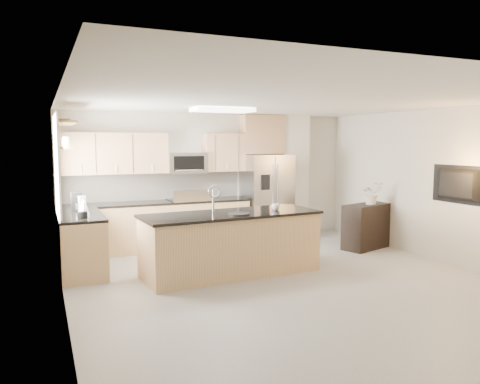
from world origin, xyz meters
name	(u,v)px	position (x,y,z in m)	size (l,w,h in m)	color
floor	(290,284)	(0.00, 0.00, 0.00)	(6.50, 6.50, 0.00)	#ADACA5
ceiling	(292,100)	(0.00, 0.00, 2.60)	(6.00, 6.50, 0.02)	silver
wall_back	(212,178)	(0.00, 3.25, 1.30)	(6.00, 0.02, 2.60)	beige
wall_left	(62,206)	(-3.00, 0.00, 1.30)	(0.02, 6.50, 2.60)	beige
wall_right	(449,186)	(3.00, 0.00, 1.30)	(0.02, 6.50, 2.60)	beige
back_counter	(157,225)	(-1.23, 2.93, 0.47)	(3.55, 0.66, 1.44)	#D4B875
left_counter	(81,243)	(-2.67, 1.85, 0.46)	(0.66, 1.50, 0.92)	#D4B875
range	(189,223)	(-0.60, 2.92, 0.47)	(0.76, 0.64, 1.14)	black
upper_cabinets	(150,153)	(-1.30, 3.09, 1.83)	(3.50, 0.33, 0.75)	tan
microwave	(186,163)	(-0.60, 3.04, 1.63)	(0.76, 0.40, 0.40)	#AFAFB2
refrigerator	(267,198)	(1.06, 2.87, 0.89)	(0.92, 0.78, 1.78)	#AFAFB2
partition_column	(294,176)	(1.82, 3.10, 1.30)	(0.60, 0.30, 2.60)	silver
window	(57,167)	(-2.98, 1.85, 1.65)	(0.04, 1.15, 1.65)	white
shelf_lower	(65,147)	(-2.85, 1.95, 1.95)	(0.30, 1.20, 0.04)	olive
shelf_upper	(64,123)	(-2.85, 1.95, 2.32)	(0.30, 1.20, 0.04)	olive
ceiling_fixture	(223,110)	(-0.40, 1.60, 2.56)	(1.00, 0.50, 0.06)	white
island	(231,243)	(-0.55, 0.87, 0.48)	(2.82, 1.18, 1.38)	#D4B875
credenza	(367,226)	(2.52, 1.47, 0.43)	(1.07, 0.45, 0.85)	black
cup	(276,207)	(0.20, 0.83, 1.00)	(0.13, 0.13, 0.10)	white
platter	(239,214)	(-0.51, 0.66, 0.96)	(0.32, 0.32, 0.02)	black
blender	(82,208)	(-2.67, 1.42, 1.06)	(0.14, 0.14, 0.33)	black
kettle	(84,207)	(-2.62, 1.75, 1.05)	(0.23, 0.23, 0.29)	#AFAFB2
coffee_maker	(76,202)	(-2.69, 2.25, 1.07)	(0.17, 0.20, 0.31)	black
bowl	(63,120)	(-2.85, 2.31, 2.38)	(0.33, 0.33, 0.08)	#AFAFB2
flower_vase	(372,188)	(2.54, 1.40, 1.17)	(0.57, 0.50, 0.63)	silver
television	(455,185)	(2.91, -0.20, 1.35)	(1.08, 0.14, 0.62)	black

